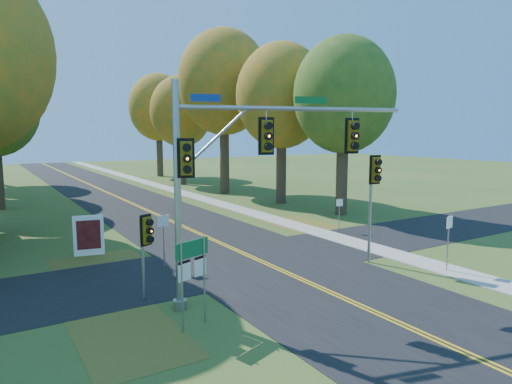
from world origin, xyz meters
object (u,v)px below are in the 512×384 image
traffic_mast (239,164)px  route_sign_cluster (193,265)px  east_signal_pole (374,182)px  info_kiosk (89,236)px

traffic_mast → route_sign_cluster: traffic_mast is taller
east_signal_pole → info_kiosk: size_ratio=2.53×
traffic_mast → info_kiosk: traffic_mast is taller
traffic_mast → east_signal_pole: traffic_mast is taller
traffic_mast → east_signal_pole: 7.74m
traffic_mast → route_sign_cluster: 3.82m
traffic_mast → info_kiosk: bearing=123.4°
traffic_mast → route_sign_cluster: size_ratio=2.91×
east_signal_pole → route_sign_cluster: 10.16m
info_kiosk → east_signal_pole: bearing=-26.1°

